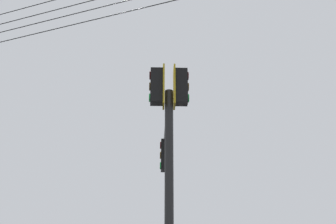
{
  "coord_description": "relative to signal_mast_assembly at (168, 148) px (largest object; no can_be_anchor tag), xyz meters",
  "views": [
    {
      "loc": [
        -0.52,
        -8.77,
        1.6
      ],
      "look_at": [
        -0.81,
        0.75,
        5.53
      ],
      "focal_mm": 43.06,
      "sensor_mm": 36.0,
      "label": 1
    }
  ],
  "objects": [
    {
      "name": "signal_mast_assembly",
      "position": [
        0.0,
        0.0,
        0.0
      ],
      "size": [
        0.97,
        4.15,
        6.41
      ],
      "color": "black",
      "rests_on": "ground"
    }
  ]
}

